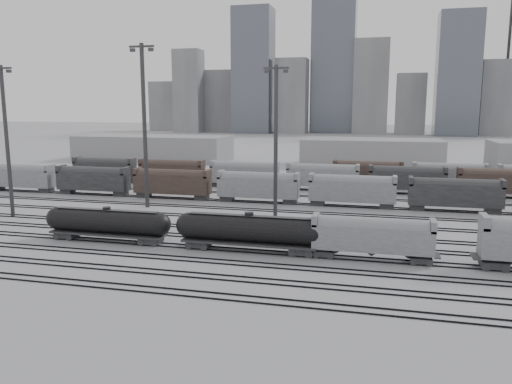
% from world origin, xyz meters
% --- Properties ---
extents(ground, '(900.00, 900.00, 0.00)m').
position_xyz_m(ground, '(0.00, 0.00, 0.00)').
color(ground, '#B0B0B5').
rests_on(ground, ground).
extents(tracks, '(220.00, 71.50, 0.16)m').
position_xyz_m(tracks, '(0.00, 17.50, 0.08)').
color(tracks, black).
rests_on(tracks, ground).
extents(tank_car_a, '(17.72, 2.95, 4.38)m').
position_xyz_m(tank_car_a, '(-21.71, 1.00, 2.53)').
color(tank_car_a, black).
rests_on(tank_car_a, ground).
extents(tank_car_b, '(18.78, 3.13, 4.64)m').
position_xyz_m(tank_car_b, '(-2.54, 1.00, 2.68)').
color(tank_car_b, black).
rests_on(tank_car_b, ground).
extents(hopper_car_a, '(13.68, 2.72, 4.89)m').
position_xyz_m(hopper_car_a, '(12.03, 1.00, 3.02)').
color(hopper_car_a, black).
rests_on(hopper_car_a, ground).
extents(light_mast_a, '(3.80, 0.61, 23.77)m').
position_xyz_m(light_mast_a, '(-44.77, 11.12, 12.61)').
color(light_mast_a, '#333436').
rests_on(light_mast_a, ground).
extents(light_mast_b, '(4.47, 0.71, 27.91)m').
position_xyz_m(light_mast_b, '(-26.83, 22.93, 14.81)').
color(light_mast_b, '#333436').
rests_on(light_mast_b, ground).
extents(light_mast_c, '(3.75, 0.60, 23.44)m').
position_xyz_m(light_mast_c, '(-2.59, 16.81, 12.43)').
color(light_mast_c, '#333436').
rests_on(light_mast_c, ground).
extents(bg_string_near, '(151.00, 3.00, 5.60)m').
position_xyz_m(bg_string_near, '(8.00, 32.00, 2.80)').
color(bg_string_near, gray).
rests_on(bg_string_near, ground).
extents(bg_string_mid, '(151.00, 3.00, 5.60)m').
position_xyz_m(bg_string_mid, '(18.00, 48.00, 2.80)').
color(bg_string_mid, black).
rests_on(bg_string_mid, ground).
extents(bg_string_far, '(66.00, 3.00, 5.60)m').
position_xyz_m(bg_string_far, '(35.50, 56.00, 2.80)').
color(bg_string_far, '#48342D').
rests_on(bg_string_far, ground).
extents(warehouse_left, '(50.00, 18.00, 8.00)m').
position_xyz_m(warehouse_left, '(-60.00, 95.00, 4.00)').
color(warehouse_left, gray).
rests_on(warehouse_left, ground).
extents(warehouse_mid, '(40.00, 18.00, 8.00)m').
position_xyz_m(warehouse_mid, '(10.00, 95.00, 4.00)').
color(warehouse_mid, gray).
rests_on(warehouse_mid, ground).
extents(skyline, '(316.00, 22.40, 95.00)m').
position_xyz_m(skyline, '(10.84, 280.00, 34.73)').
color(skyline, gray).
rests_on(skyline, ground).
extents(crane_left, '(42.00, 1.80, 100.00)m').
position_xyz_m(crane_left, '(-28.74, 305.00, 57.39)').
color(crane_left, '#333436').
rests_on(crane_left, ground).
extents(crane_right, '(42.00, 1.80, 100.00)m').
position_xyz_m(crane_right, '(91.26, 305.00, 57.39)').
color(crane_right, '#333436').
rests_on(crane_right, ground).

